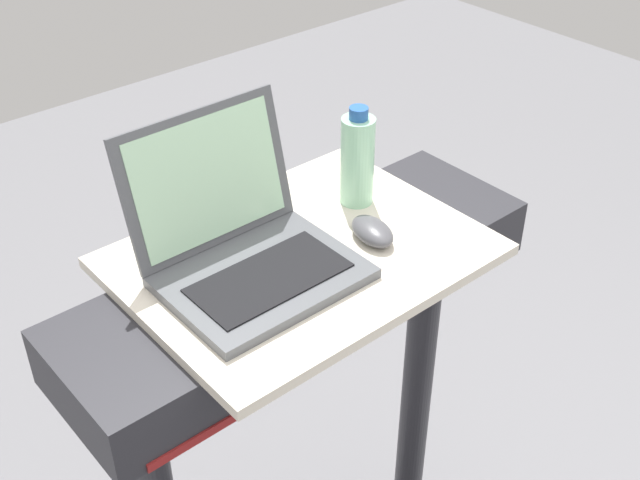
# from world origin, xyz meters

# --- Properties ---
(desk_board) EXTENTS (0.60, 0.46, 0.02)m
(desk_board) POSITION_xyz_m (0.00, 0.70, 1.20)
(desk_board) COLOR beige
(desk_board) RESTS_ON treadmill_base
(laptop) EXTENTS (0.31, 0.29, 0.25)m
(laptop) POSITION_xyz_m (-0.10, 0.72, 1.26)
(laptop) COLOR #515459
(laptop) RESTS_ON desk_board
(computer_mouse) EXTENTS (0.08, 0.11, 0.03)m
(computer_mouse) POSITION_xyz_m (0.12, 0.65, 1.23)
(computer_mouse) COLOR #4C4C51
(computer_mouse) RESTS_ON desk_board
(water_bottle) EXTENTS (0.06, 0.06, 0.19)m
(water_bottle) POSITION_xyz_m (0.18, 0.76, 1.30)
(water_bottle) COLOR #9EDBB2
(water_bottle) RESTS_ON desk_board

